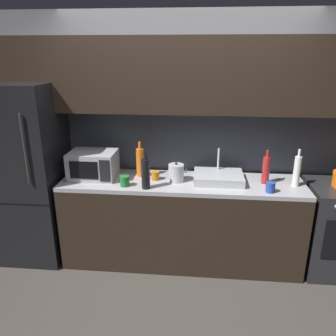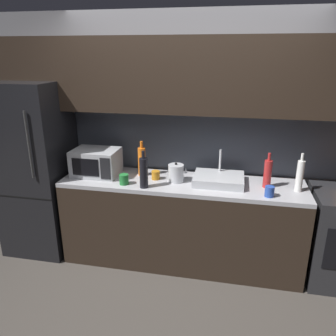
% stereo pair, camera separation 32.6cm
% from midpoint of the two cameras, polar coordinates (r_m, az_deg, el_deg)
% --- Properties ---
extents(ground_plane, '(10.00, 10.00, 0.00)m').
position_cam_midpoint_polar(ground_plane, '(3.02, 2.49, -24.99)').
color(ground_plane, '#3D3833').
extents(back_wall, '(4.13, 0.44, 2.50)m').
position_cam_midpoint_polar(back_wall, '(3.40, 6.13, 9.70)').
color(back_wall, slate).
rests_on(back_wall, ground).
extents(counter_run, '(2.39, 0.60, 0.90)m').
position_cam_midpoint_polar(counter_run, '(3.48, 4.99, -9.28)').
color(counter_run, black).
rests_on(counter_run, ground).
extents(refrigerator, '(0.68, 0.69, 1.84)m').
position_cam_midpoint_polar(refrigerator, '(3.78, -19.29, -0.21)').
color(refrigerator, black).
rests_on(refrigerator, ground).
extents(microwave, '(0.46, 0.35, 0.27)m').
position_cam_midpoint_polar(microwave, '(3.46, -9.59, 0.93)').
color(microwave, '#A8AAAF').
rests_on(microwave, counter_run).
extents(sink_basin, '(0.48, 0.38, 0.30)m').
position_cam_midpoint_polar(sink_basin, '(3.29, 11.50, -1.93)').
color(sink_basin, '#ADAFB5').
rests_on(sink_basin, counter_run).
extents(kettle, '(0.19, 0.15, 0.20)m').
position_cam_midpoint_polar(kettle, '(3.26, 4.25, -0.93)').
color(kettle, '#B7BABF').
rests_on(kettle, counter_run).
extents(wine_bottle_orange, '(0.08, 0.08, 0.36)m').
position_cam_midpoint_polar(wine_bottle_orange, '(3.40, -1.78, 1.13)').
color(wine_bottle_orange, orange).
rests_on(wine_bottle_orange, counter_run).
extents(wine_bottle_red, '(0.07, 0.07, 0.33)m').
position_cam_midpoint_polar(wine_bottle_red, '(3.28, 19.45, -0.92)').
color(wine_bottle_red, '#A82323').
rests_on(wine_bottle_red, counter_run).
extents(wine_bottle_white, '(0.07, 0.07, 0.36)m').
position_cam_midpoint_polar(wine_bottle_white, '(3.29, 24.33, -1.24)').
color(wine_bottle_white, silver).
rests_on(wine_bottle_white, counter_run).
extents(wine_bottle_dark, '(0.08, 0.08, 0.36)m').
position_cam_midpoint_polar(wine_bottle_dark, '(3.08, -1.18, -0.82)').
color(wine_bottle_dark, black).
rests_on(wine_bottle_dark, counter_run).
extents(mug_blue, '(0.08, 0.08, 0.10)m').
position_cam_midpoint_polar(mug_blue, '(3.11, 19.92, -3.87)').
color(mug_blue, '#234299').
rests_on(mug_blue, counter_run).
extents(mug_amber, '(0.08, 0.08, 0.09)m').
position_cam_midpoint_polar(mug_amber, '(3.32, 0.68, -1.27)').
color(mug_amber, '#B27019').
rests_on(mug_amber, counter_run).
extents(mug_green, '(0.09, 0.09, 0.10)m').
position_cam_midpoint_polar(mug_green, '(3.20, -4.69, -2.00)').
color(mug_green, '#1E6B2D').
rests_on(mug_green, counter_run).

